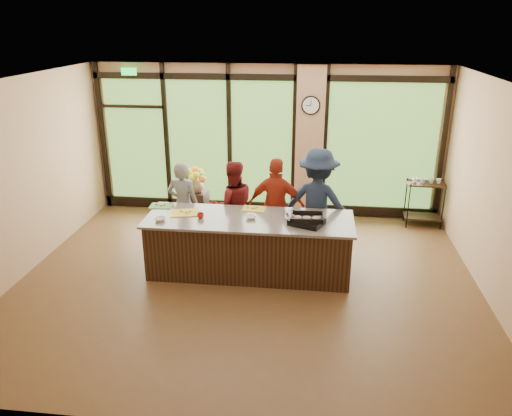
% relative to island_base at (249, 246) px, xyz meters
% --- Properties ---
extents(floor, '(7.00, 7.00, 0.00)m').
position_rel_island_base_xyz_m(floor, '(0.00, -0.30, -0.44)').
color(floor, brown).
rests_on(floor, ground).
extents(ceiling, '(7.00, 7.00, 0.00)m').
position_rel_island_base_xyz_m(ceiling, '(0.00, -0.30, 2.56)').
color(ceiling, white).
rests_on(ceiling, back_wall).
extents(back_wall, '(7.00, 0.00, 7.00)m').
position_rel_island_base_xyz_m(back_wall, '(0.00, 2.70, 1.06)').
color(back_wall, tan).
rests_on(back_wall, floor).
extents(left_wall, '(0.00, 6.00, 6.00)m').
position_rel_island_base_xyz_m(left_wall, '(-3.50, -0.30, 1.06)').
color(left_wall, tan).
rests_on(left_wall, floor).
extents(right_wall, '(0.00, 6.00, 6.00)m').
position_rel_island_base_xyz_m(right_wall, '(3.50, -0.30, 1.06)').
color(right_wall, tan).
rests_on(right_wall, floor).
extents(window_wall, '(6.90, 0.12, 3.00)m').
position_rel_island_base_xyz_m(window_wall, '(0.16, 2.65, 0.95)').
color(window_wall, tan).
rests_on(window_wall, floor).
extents(island_base, '(3.10, 1.00, 0.88)m').
position_rel_island_base_xyz_m(island_base, '(0.00, 0.00, 0.00)').
color(island_base, '#321D10').
rests_on(island_base, floor).
extents(countertop, '(3.20, 1.10, 0.04)m').
position_rel_island_base_xyz_m(countertop, '(0.00, 0.00, 0.46)').
color(countertop, gray).
rests_on(countertop, island_base).
extents(wall_clock, '(0.36, 0.04, 0.36)m').
position_rel_island_base_xyz_m(wall_clock, '(0.85, 2.57, 1.81)').
color(wall_clock, black).
rests_on(wall_clock, window_wall).
extents(cook_left, '(0.62, 0.45, 1.56)m').
position_rel_island_base_xyz_m(cook_left, '(-1.25, 0.80, 0.34)').
color(cook_left, slate).
rests_on(cook_left, floor).
extents(cook_midleft, '(0.92, 0.81, 1.58)m').
position_rel_island_base_xyz_m(cook_midleft, '(-0.39, 0.83, 0.35)').
color(cook_midleft, maroon).
rests_on(cook_midleft, floor).
extents(cook_midright, '(1.02, 0.53, 1.66)m').
position_rel_island_base_xyz_m(cook_midright, '(0.36, 0.79, 0.39)').
color(cook_midright, '#A02C18').
rests_on(cook_midright, floor).
extents(cook_right, '(1.33, 0.95, 1.85)m').
position_rel_island_base_xyz_m(cook_right, '(1.04, 0.77, 0.49)').
color(cook_right, '#1B263C').
rests_on(cook_right, floor).
extents(roasting_pan, '(0.58, 0.53, 0.08)m').
position_rel_island_base_xyz_m(roasting_pan, '(0.88, -0.15, 0.52)').
color(roasting_pan, black).
rests_on(roasting_pan, countertop).
extents(mixing_bowl, '(0.33, 0.33, 0.08)m').
position_rel_island_base_xyz_m(mixing_bowl, '(0.71, -0.01, 0.52)').
color(mixing_bowl, silver).
rests_on(mixing_bowl, countertop).
extents(cutting_board_left, '(0.37, 0.29, 0.01)m').
position_rel_island_base_xyz_m(cutting_board_left, '(-1.50, 0.35, 0.49)').
color(cutting_board_left, '#448F34').
rests_on(cutting_board_left, countertop).
extents(cutting_board_center, '(0.51, 0.43, 0.01)m').
position_rel_island_base_xyz_m(cutting_board_center, '(-1.03, 0.08, 0.49)').
color(cutting_board_center, gold).
rests_on(cutting_board_center, countertop).
extents(cutting_board_right, '(0.38, 0.29, 0.01)m').
position_rel_island_base_xyz_m(cutting_board_right, '(0.02, 0.40, 0.49)').
color(cutting_board_right, gold).
rests_on(cutting_board_right, countertop).
extents(prep_bowl_near, '(0.17, 0.17, 0.05)m').
position_rel_island_base_xyz_m(prep_bowl_near, '(-1.33, -0.27, 0.51)').
color(prep_bowl_near, white).
rests_on(prep_bowl_near, countertop).
extents(prep_bowl_mid, '(0.19, 0.19, 0.05)m').
position_rel_island_base_xyz_m(prep_bowl_mid, '(0.03, -0.03, 0.50)').
color(prep_bowl_mid, white).
rests_on(prep_bowl_mid, countertop).
extents(prep_bowl_far, '(0.16, 0.16, 0.03)m').
position_rel_island_base_xyz_m(prep_bowl_far, '(0.76, 0.14, 0.50)').
color(prep_bowl_far, white).
rests_on(prep_bowl_far, countertop).
extents(red_ramekin, '(0.14, 0.14, 0.08)m').
position_rel_island_base_xyz_m(red_ramekin, '(-0.74, -0.09, 0.52)').
color(red_ramekin, '#A51B10').
rests_on(red_ramekin, countertop).
extents(flower_stand, '(0.42, 0.42, 0.78)m').
position_rel_island_base_xyz_m(flower_stand, '(-1.20, 1.53, -0.05)').
color(flower_stand, '#321D10').
rests_on(flower_stand, floor).
extents(flower_vase, '(0.32, 0.32, 0.30)m').
position_rel_island_base_xyz_m(flower_vase, '(-1.20, 1.53, 0.49)').
color(flower_vase, '#866949').
rests_on(flower_vase, flower_stand).
extents(bar_cart, '(0.72, 0.44, 0.96)m').
position_rel_island_base_xyz_m(bar_cart, '(3.10, 2.32, 0.13)').
color(bar_cart, '#321D10').
rests_on(bar_cart, floor).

